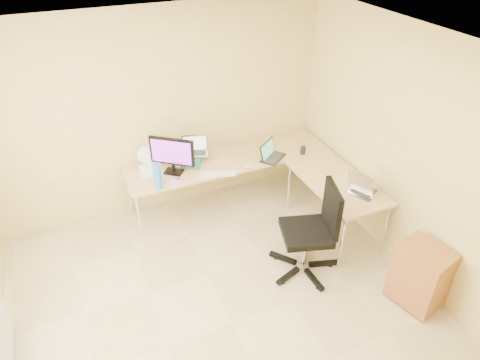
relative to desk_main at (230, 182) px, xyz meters
name	(u,v)px	position (x,y,z in m)	size (l,w,h in m)	color
floor	(233,324)	(-0.72, -1.85, -0.36)	(4.50, 4.50, 0.00)	#C7B184
ceiling	(230,68)	(-0.72, -1.85, 2.24)	(4.50, 4.50, 0.00)	white
wall_back	(162,115)	(-0.72, 0.40, 0.93)	(4.50, 4.50, 0.00)	#DAC185
wall_right	(428,168)	(1.38, -1.85, 0.93)	(4.50, 4.50, 0.00)	#DAC185
desk_main	(230,182)	(0.00, 0.00, 0.00)	(2.65, 0.70, 0.73)	tan
desk_return	(334,206)	(0.98, -1.00, 0.00)	(0.70, 1.30, 0.73)	tan
monitor	(172,156)	(-0.75, -0.04, 0.60)	(0.55, 0.18, 0.47)	black
book_stack	(192,160)	(-0.46, 0.11, 0.39)	(0.24, 0.33, 0.06)	#266D5A
laptop_center	(195,146)	(-0.39, 0.20, 0.53)	(0.33, 0.25, 0.21)	#B1B1B2
laptop_black	(273,151)	(0.51, -0.22, 0.47)	(0.35, 0.26, 0.22)	black
keyboard	(218,174)	(-0.27, -0.30, 0.38)	(0.43, 0.12, 0.02)	silver
mouse	(248,167)	(0.12, -0.30, 0.38)	(0.09, 0.06, 0.03)	silver
mug	(163,180)	(-0.93, -0.21, 0.41)	(0.09, 0.09, 0.08)	silver
cd_stack	(176,182)	(-0.79, -0.29, 0.38)	(0.14, 0.14, 0.03)	silver
water_bottle	(158,176)	(-1.00, -0.30, 0.53)	(0.09, 0.09, 0.32)	blue
papers	(153,169)	(-0.96, 0.13, 0.37)	(0.24, 0.34, 0.01)	silver
white_box	(150,170)	(-1.01, 0.06, 0.41)	(0.24, 0.18, 0.09)	white
desk_fan	(147,157)	(-1.01, 0.20, 0.51)	(0.23, 0.23, 0.29)	white
black_cup	(303,150)	(0.93, -0.27, 0.42)	(0.06, 0.06, 0.11)	black
laptop_return	(365,183)	(1.13, -1.30, 0.49)	(0.30, 0.38, 0.25)	#B1B1B3
office_chair	(306,234)	(0.29, -1.45, 0.13)	(0.66, 0.66, 1.10)	black
cabinet	(420,275)	(1.13, -2.32, -0.01)	(0.39, 0.48, 0.67)	brown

